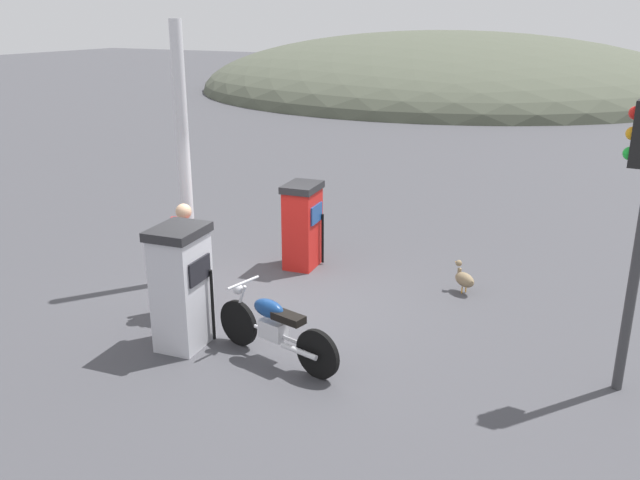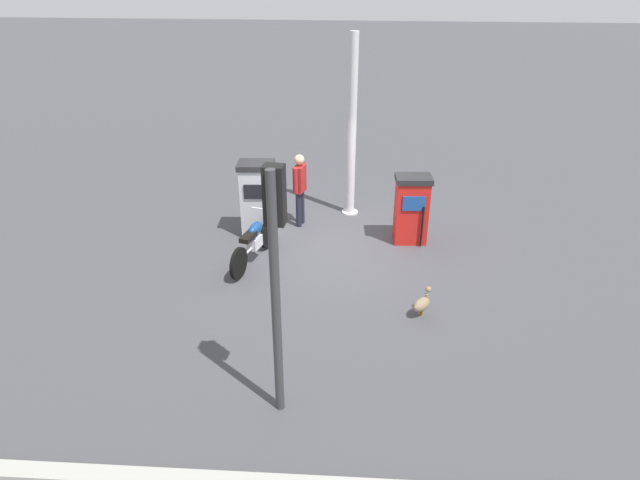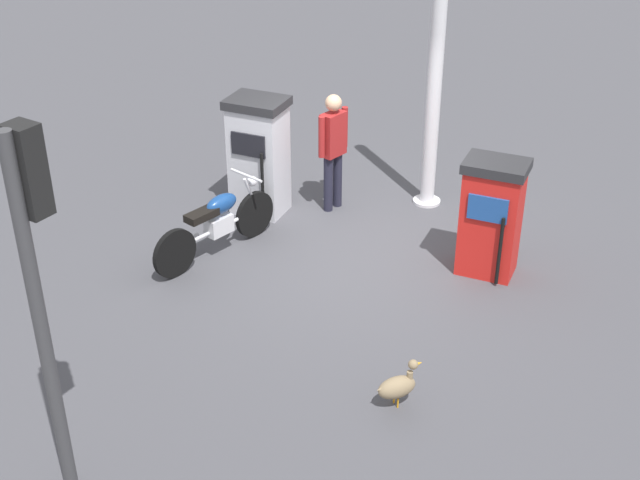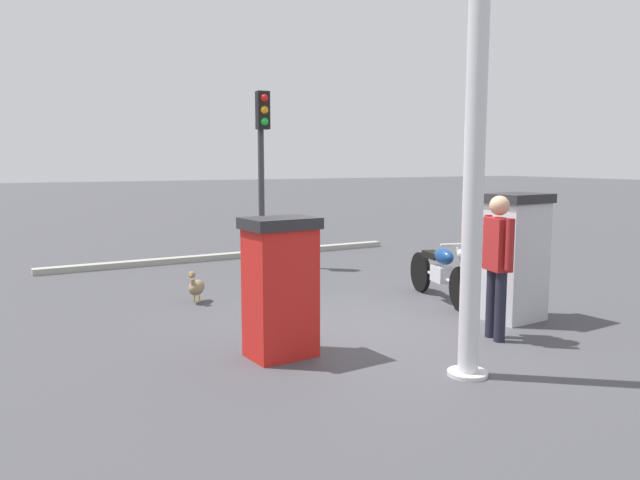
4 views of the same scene
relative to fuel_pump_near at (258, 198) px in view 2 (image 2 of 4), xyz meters
name	(u,v)px [view 2 (image 2 of 4)]	position (x,y,z in m)	size (l,w,h in m)	color
ground_plane	(331,246)	(0.47, 1.69, -0.86)	(120.00, 120.00, 0.00)	#424247
fuel_pump_near	(258,198)	(0.00, 0.00, 0.00)	(0.69, 0.85, 1.69)	silver
fuel_pump_far	(411,209)	(0.00, 3.38, -0.09)	(0.63, 0.81, 1.51)	red
motorcycle_near_pump	(254,241)	(1.30, 0.19, -0.39)	(2.00, 0.71, 0.96)	black
attendant_person	(300,185)	(-0.58, 0.86, 0.13)	(0.58, 0.27, 1.71)	#1E1E2D
wandering_duck	(422,303)	(2.90, 3.49, -0.61)	(0.46, 0.41, 0.51)	#847051
roadside_traffic_light	(275,253)	(5.28, 1.46, 1.51)	(0.38, 0.25, 3.43)	#38383A
canopy_support_pole	(352,132)	(-1.40, 1.98, 1.19)	(0.40, 0.40, 4.24)	silver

